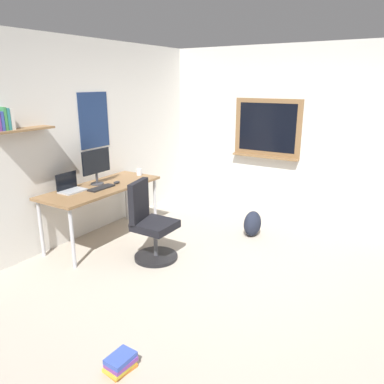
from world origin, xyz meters
name	(u,v)px	position (x,y,z in m)	size (l,w,h in m)	color
ground_plane	(243,279)	(0.00, 0.00, 0.00)	(5.20, 5.20, 0.00)	#ADA393
wall_back	(76,141)	(-0.01, 2.45, 1.30)	(5.00, 0.30, 2.60)	silver
wall_right	(312,133)	(2.45, 0.03, 1.30)	(0.22, 5.00, 2.60)	silver
desk	(102,191)	(-0.01, 2.04, 0.68)	(1.65, 0.67, 0.75)	olive
office_chair	(150,226)	(-0.11, 1.17, 0.41)	(0.52, 0.53, 0.95)	black
laptop	(70,187)	(-0.38, 2.19, 0.80)	(0.31, 0.21, 0.23)	#ADAFB5
monitor_primary	(96,164)	(0.03, 2.14, 1.02)	(0.46, 0.17, 0.46)	#38383D
keyboard	(101,188)	(-0.09, 1.95, 0.76)	(0.37, 0.13, 0.02)	black
computer_mouse	(117,182)	(0.19, 1.95, 0.77)	(0.10, 0.06, 0.03)	#262628
coffee_mug	(139,172)	(0.72, 2.00, 0.79)	(0.08, 0.08, 0.09)	silver
backpack	(252,224)	(1.17, 0.40, 0.18)	(0.32, 0.22, 0.35)	#1E2333
book_stack_on_floor	(120,363)	(-1.70, 0.22, 0.06)	(0.24, 0.18, 0.13)	orange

